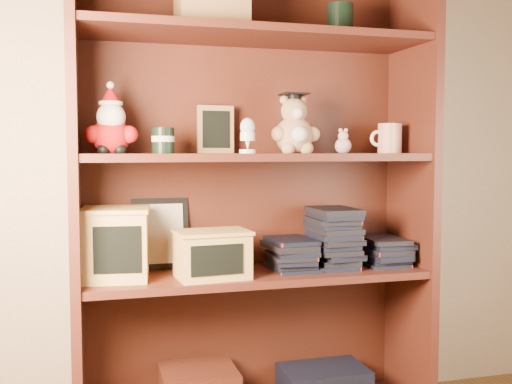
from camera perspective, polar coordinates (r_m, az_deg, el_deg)
bookcase at (r=2.06m, az=-0.45°, el=-1.05°), size 1.20×0.35×1.60m
shelf_lower at (r=2.05m, az=-0.00°, el=-7.89°), size 1.14×0.33×0.02m
shelf_upper at (r=2.01m, az=-0.00°, el=3.35°), size 1.14×0.33×0.02m
santa_plush at (r=1.93m, az=-13.63°, el=6.08°), size 0.16×0.12×0.23m
teachers_tin at (r=1.95m, az=-8.83°, el=4.89°), size 0.07×0.07×0.08m
chalkboard_plaque at (r=2.09m, az=-3.88°, el=5.89°), size 0.13×0.07×0.16m
egg_cup at (r=1.92m, az=-0.81°, el=5.52°), size 0.05×0.05×0.11m
grad_teddy_bear at (r=2.04m, az=3.69°, el=5.93°), size 0.17×0.15×0.21m
pink_figurine at (r=2.11m, az=8.29°, el=4.59°), size 0.06×0.06×0.09m
teacher_mug at (r=2.19m, az=12.56°, el=5.00°), size 0.12×0.08×0.11m
certificate_frame at (r=2.11m, az=-9.09°, el=-3.91°), size 0.20×0.05×0.24m
treats_box at (r=1.96m, az=-13.20°, el=-4.75°), size 0.23×0.23×0.23m
pencils_box at (r=1.93m, az=-4.19°, el=-5.90°), size 0.25×0.19×0.15m
book_stack_left at (r=2.08m, az=3.37°, el=-5.84°), size 0.14×0.20×0.11m
book_stack_mid at (r=2.12m, az=7.31°, el=-4.55°), size 0.14×0.20×0.19m
book_stack_right at (r=2.21m, az=12.04°, el=-5.51°), size 0.14×0.20×0.10m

